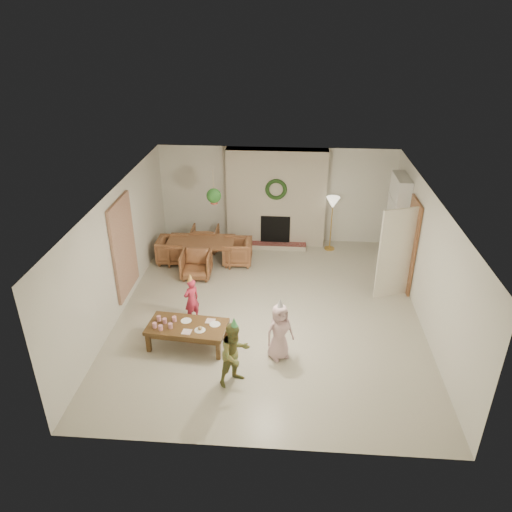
# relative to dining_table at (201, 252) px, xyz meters

# --- Properties ---
(floor) EXTENTS (7.00, 7.00, 0.00)m
(floor) POSITION_rel_dining_table_xyz_m (1.76, -2.02, -0.28)
(floor) COLOR #B7B29E
(floor) RESTS_ON ground
(ceiling) EXTENTS (7.00, 7.00, 0.00)m
(ceiling) POSITION_rel_dining_table_xyz_m (1.76, -2.02, 2.22)
(ceiling) COLOR white
(ceiling) RESTS_ON wall_back
(wall_back) EXTENTS (7.00, 0.00, 7.00)m
(wall_back) POSITION_rel_dining_table_xyz_m (1.76, 1.48, 0.97)
(wall_back) COLOR silver
(wall_back) RESTS_ON floor
(wall_front) EXTENTS (7.00, 0.00, 7.00)m
(wall_front) POSITION_rel_dining_table_xyz_m (1.76, -5.52, 0.97)
(wall_front) COLOR silver
(wall_front) RESTS_ON floor
(wall_left) EXTENTS (0.00, 7.00, 7.00)m
(wall_left) POSITION_rel_dining_table_xyz_m (-1.24, -2.02, 0.97)
(wall_left) COLOR silver
(wall_left) RESTS_ON floor
(wall_right) EXTENTS (0.00, 7.00, 7.00)m
(wall_right) POSITION_rel_dining_table_xyz_m (4.76, -2.02, 0.97)
(wall_right) COLOR silver
(wall_right) RESTS_ON floor
(fireplace_mass) EXTENTS (2.50, 0.40, 2.50)m
(fireplace_mass) POSITION_rel_dining_table_xyz_m (1.76, 1.28, 0.97)
(fireplace_mass) COLOR #512B15
(fireplace_mass) RESTS_ON floor
(fireplace_hearth) EXTENTS (1.60, 0.30, 0.12)m
(fireplace_hearth) POSITION_rel_dining_table_xyz_m (1.76, 0.93, -0.22)
(fireplace_hearth) COLOR maroon
(fireplace_hearth) RESTS_ON floor
(fireplace_firebox) EXTENTS (0.75, 0.12, 0.75)m
(fireplace_firebox) POSITION_rel_dining_table_xyz_m (1.76, 1.10, 0.17)
(fireplace_firebox) COLOR black
(fireplace_firebox) RESTS_ON floor
(fireplace_wreath) EXTENTS (0.54, 0.10, 0.54)m
(fireplace_wreath) POSITION_rel_dining_table_xyz_m (1.76, 1.05, 1.27)
(fireplace_wreath) COLOR #183514
(fireplace_wreath) RESTS_ON fireplace_mass
(floor_lamp_base) EXTENTS (0.26, 0.26, 0.03)m
(floor_lamp_base) POSITION_rel_dining_table_xyz_m (3.17, 0.98, -0.27)
(floor_lamp_base) COLOR gold
(floor_lamp_base) RESTS_ON floor
(floor_lamp_post) EXTENTS (0.03, 0.03, 1.27)m
(floor_lamp_post) POSITION_rel_dining_table_xyz_m (3.17, 0.98, 0.38)
(floor_lamp_post) COLOR gold
(floor_lamp_post) RESTS_ON floor
(floor_lamp_shade) EXTENTS (0.34, 0.34, 0.28)m
(floor_lamp_shade) POSITION_rel_dining_table_xyz_m (3.17, 0.98, 0.99)
(floor_lamp_shade) COLOR beige
(floor_lamp_shade) RESTS_ON floor_lamp_post
(bookshelf_carcass) EXTENTS (0.30, 1.00, 2.20)m
(bookshelf_carcass) POSITION_rel_dining_table_xyz_m (4.60, 0.28, 0.82)
(bookshelf_carcass) COLOR white
(bookshelf_carcass) RESTS_ON floor
(bookshelf_shelf_a) EXTENTS (0.30, 0.92, 0.03)m
(bookshelf_shelf_a) POSITION_rel_dining_table_xyz_m (4.58, 0.28, 0.17)
(bookshelf_shelf_a) COLOR white
(bookshelf_shelf_a) RESTS_ON bookshelf_carcass
(bookshelf_shelf_b) EXTENTS (0.30, 0.92, 0.03)m
(bookshelf_shelf_b) POSITION_rel_dining_table_xyz_m (4.58, 0.28, 0.57)
(bookshelf_shelf_b) COLOR white
(bookshelf_shelf_b) RESTS_ON bookshelf_carcass
(bookshelf_shelf_c) EXTENTS (0.30, 0.92, 0.03)m
(bookshelf_shelf_c) POSITION_rel_dining_table_xyz_m (4.58, 0.28, 0.97)
(bookshelf_shelf_c) COLOR white
(bookshelf_shelf_c) RESTS_ON bookshelf_carcass
(bookshelf_shelf_d) EXTENTS (0.30, 0.92, 0.03)m
(bookshelf_shelf_d) POSITION_rel_dining_table_xyz_m (4.58, 0.28, 1.37)
(bookshelf_shelf_d) COLOR white
(bookshelf_shelf_d) RESTS_ON bookshelf_carcass
(books_row_lower) EXTENTS (0.20, 0.40, 0.24)m
(books_row_lower) POSITION_rel_dining_table_xyz_m (4.56, 0.13, 0.31)
(books_row_lower) COLOR maroon
(books_row_lower) RESTS_ON bookshelf_shelf_a
(books_row_mid) EXTENTS (0.20, 0.44, 0.24)m
(books_row_mid) POSITION_rel_dining_table_xyz_m (4.56, 0.33, 0.71)
(books_row_mid) COLOR #284B93
(books_row_mid) RESTS_ON bookshelf_shelf_b
(books_row_upper) EXTENTS (0.20, 0.36, 0.22)m
(books_row_upper) POSITION_rel_dining_table_xyz_m (4.56, 0.18, 1.10)
(books_row_upper) COLOR #B18126
(books_row_upper) RESTS_ON bookshelf_shelf_c
(door_frame) EXTENTS (0.05, 0.86, 2.04)m
(door_frame) POSITION_rel_dining_table_xyz_m (4.72, -0.82, 0.74)
(door_frame) COLOR brown
(door_frame) RESTS_ON floor
(door_leaf) EXTENTS (0.77, 0.32, 2.00)m
(door_leaf) POSITION_rel_dining_table_xyz_m (4.34, -1.20, 0.72)
(door_leaf) COLOR beige
(door_leaf) RESTS_ON floor
(curtain_panel) EXTENTS (0.06, 1.20, 2.00)m
(curtain_panel) POSITION_rel_dining_table_xyz_m (-1.20, -1.82, 0.97)
(curtain_panel) COLOR tan
(curtain_panel) RESTS_ON wall_left
(dining_table) EXTENTS (1.63, 0.93, 0.56)m
(dining_table) POSITION_rel_dining_table_xyz_m (0.00, 0.00, 0.00)
(dining_table) COLOR brown
(dining_table) RESTS_ON floor
(dining_chair_near) EXTENTS (0.68, 0.70, 0.62)m
(dining_chair_near) POSITION_rel_dining_table_xyz_m (0.02, -0.71, 0.03)
(dining_chair_near) COLOR brown
(dining_chair_near) RESTS_ON floor
(dining_chair_far) EXTENTS (0.68, 0.70, 0.62)m
(dining_chair_far) POSITION_rel_dining_table_xyz_m (-0.02, 0.71, 0.03)
(dining_chair_far) COLOR brown
(dining_chair_far) RESTS_ON floor
(dining_chair_left) EXTENTS (0.70, 0.68, 0.62)m
(dining_chair_left) POSITION_rel_dining_table_xyz_m (-0.71, -0.02, 0.03)
(dining_chair_left) COLOR brown
(dining_chair_left) RESTS_ON floor
(dining_chair_right) EXTENTS (0.70, 0.68, 0.62)m
(dining_chair_right) POSITION_rel_dining_table_xyz_m (0.88, 0.02, 0.03)
(dining_chair_right) COLOR brown
(dining_chair_right) RESTS_ON floor
(hanging_plant_cord) EXTENTS (0.01, 0.01, 0.70)m
(hanging_plant_cord) POSITION_rel_dining_table_xyz_m (0.46, -0.52, 1.87)
(hanging_plant_cord) COLOR tan
(hanging_plant_cord) RESTS_ON ceiling
(hanging_plant_pot) EXTENTS (0.16, 0.16, 0.12)m
(hanging_plant_pot) POSITION_rel_dining_table_xyz_m (0.46, -0.52, 1.52)
(hanging_plant_pot) COLOR brown
(hanging_plant_pot) RESTS_ON hanging_plant_cord
(hanging_plant_foliage) EXTENTS (0.32, 0.32, 0.32)m
(hanging_plant_foliage) POSITION_rel_dining_table_xyz_m (0.46, -0.52, 1.64)
(hanging_plant_foliage) COLOR #1A4A18
(hanging_plant_foliage) RESTS_ON hanging_plant_pot
(coffee_table_top) EXTENTS (1.48, 0.84, 0.07)m
(coffee_table_top) POSITION_rel_dining_table_xyz_m (0.33, -3.26, 0.12)
(coffee_table_top) COLOR #54391C
(coffee_table_top) RESTS_ON floor
(coffee_table_apron) EXTENTS (1.36, 0.72, 0.09)m
(coffee_table_apron) POSITION_rel_dining_table_xyz_m (0.33, -3.26, 0.05)
(coffee_table_apron) COLOR #54391C
(coffee_table_apron) RESTS_ON floor
(coffee_leg_fl) EXTENTS (0.08, 0.08, 0.37)m
(coffee_leg_fl) POSITION_rel_dining_table_xyz_m (-0.34, -3.49, -0.10)
(coffee_leg_fl) COLOR #54391C
(coffee_leg_fl) RESTS_ON floor
(coffee_leg_fr) EXTENTS (0.08, 0.08, 0.37)m
(coffee_leg_fr) POSITION_rel_dining_table_xyz_m (0.94, -3.61, -0.10)
(coffee_leg_fr) COLOR #54391C
(coffee_leg_fr) RESTS_ON floor
(coffee_leg_bl) EXTENTS (0.08, 0.08, 0.37)m
(coffee_leg_bl) POSITION_rel_dining_table_xyz_m (-0.29, -2.91, -0.10)
(coffee_leg_bl) COLOR #54391C
(coffee_leg_bl) RESTS_ON floor
(coffee_leg_br) EXTENTS (0.08, 0.08, 0.37)m
(coffee_leg_br) POSITION_rel_dining_table_xyz_m (1.00, -3.04, -0.10)
(coffee_leg_br) COLOR #54391C
(coffee_leg_br) RESTS_ON floor
(cup_a) EXTENTS (0.08, 0.08, 0.10)m
(cup_a) POSITION_rel_dining_table_xyz_m (-0.23, -3.37, 0.20)
(cup_a) COLOR silver
(cup_a) RESTS_ON coffee_table_top
(cup_b) EXTENTS (0.08, 0.08, 0.10)m
(cup_b) POSITION_rel_dining_table_xyz_m (-0.21, -3.16, 0.20)
(cup_b) COLOR silver
(cup_b) RESTS_ON coffee_table_top
(cup_c) EXTENTS (0.08, 0.08, 0.10)m
(cup_c) POSITION_rel_dining_table_xyz_m (-0.11, -3.44, 0.20)
(cup_c) COLOR silver
(cup_c) RESTS_ON coffee_table_top
(cup_d) EXTENTS (0.08, 0.08, 0.10)m
(cup_d) POSITION_rel_dining_table_xyz_m (-0.09, -3.22, 0.20)
(cup_d) COLOR silver
(cup_d) RESTS_ON coffee_table_top
(cup_e) EXTENTS (0.08, 0.08, 0.10)m
(cup_e) POSITION_rel_dining_table_xyz_m (0.05, -3.37, 0.20)
(cup_e) COLOR silver
(cup_e) RESTS_ON coffee_table_top
(cup_f) EXTENTS (0.08, 0.08, 0.10)m
(cup_f) POSITION_rel_dining_table_xyz_m (0.08, -3.15, 0.20)
(cup_f) COLOR silver
(cup_f) RESTS_ON coffee_table_top
(plate_a) EXTENTS (0.21, 0.21, 0.01)m
(plate_a) POSITION_rel_dining_table_xyz_m (0.29, -3.13, 0.16)
(plate_a) COLOR white
(plate_a) RESTS_ON coffee_table_top
(plate_b) EXTENTS (0.21, 0.21, 0.01)m
(plate_b) POSITION_rel_dining_table_xyz_m (0.59, -3.40, 0.16)
(plate_b) COLOR white
(plate_b) RESTS_ON coffee_table_top
(plate_c) EXTENTS (0.21, 0.21, 0.01)m
(plate_c) POSITION_rel_dining_table_xyz_m (0.83, -3.20, 0.16)
(plate_c) COLOR white
(plate_c) RESTS_ON coffee_table_top
(food_scoop) EXTENTS (0.08, 0.08, 0.08)m
(food_scoop) POSITION_rel_dining_table_xyz_m (0.59, -3.40, 0.20)
(food_scoop) COLOR tan
(food_scoop) RESTS_ON plate_b
(napkin_left) EXTENTS (0.18, 0.18, 0.01)m
(napkin_left) POSITION_rel_dining_table_xyz_m (0.36, -3.46, 0.16)
(napkin_left) COLOR #D89FA1
(napkin_left) RESTS_ON coffee_table_top
(napkin_right) EXTENTS (0.18, 0.18, 0.01)m
(napkin_right) POSITION_rel_dining_table_xyz_m (0.73, -3.10, 0.16)
(napkin_right) COLOR #D89FA1
(napkin_right) RESTS_ON coffee_table_top
(child_red) EXTENTS (0.39, 0.39, 0.91)m
(child_red) POSITION_rel_dining_table_xyz_m (0.25, -2.44, 0.17)
(child_red) COLOR #BC2840
(child_red) RESTS_ON floor
(party_hat_red) EXTENTS (0.16, 0.16, 0.17)m
(party_hat_red) POSITION_rel_dining_table_xyz_m (0.25, -2.44, 0.67)
(party_hat_red) COLOR #C4CB43
(party_hat_red) RESTS_ON child_red
(child_plaid) EXTENTS (0.70, 0.69, 1.14)m
(child_plaid) POSITION_rel_dining_table_xyz_m (1.30, -4.18, 0.29)
(child_plaid) COLOR #9B692A
(child_plaid) RESTS_ON floor
(party_hat_plaid) EXTENTS (0.17, 0.17, 0.19)m
(party_hat_plaid) POSITION_rel_dining_table_xyz_m (1.30, -4.18, 0.90)
(party_hat_plaid) COLOR #51BE64
(party_hat_plaid) RESTS_ON child_plaid
(child_pink) EXTENTS (0.62, 0.56, 1.07)m
(child_pink) POSITION_rel_dining_table_xyz_m (2.00, -3.47, 0.25)
(child_pink) COLOR beige
(child_pink) RESTS_ON floor
(party_hat_pink) EXTENTS (0.18, 0.18, 0.19)m
(party_hat_pink) POSITION_rel_dining_table_xyz_m (2.00, -3.47, 0.83)
(party_hat_pink) COLOR silver
(party_hat_pink) RESTS_ON child_pink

